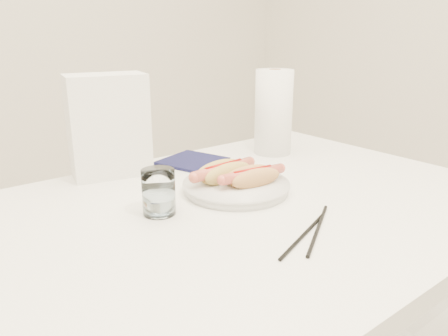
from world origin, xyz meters
TOP-DOWN VIEW (x-y plane):
  - table at (0.00, 0.00)m, footprint 1.20×0.80m
  - plate at (0.06, 0.06)m, footprint 0.24×0.24m
  - hotdog_left at (0.05, 0.09)m, footprint 0.17×0.07m
  - hotdog_right at (0.08, 0.03)m, footprint 0.15×0.07m
  - water_glass at (-0.13, 0.06)m, footprint 0.06×0.06m
  - chopstick_near at (0.01, -0.18)m, footprint 0.19×0.08m
  - chopstick_far at (0.05, -0.18)m, footprint 0.19×0.12m
  - napkin_box at (-0.10, 0.35)m, footprint 0.20×0.14m
  - navy_napkin at (0.11, 0.30)m, footprint 0.19×0.19m
  - paper_towel_roll at (0.35, 0.24)m, footprint 0.13×0.13m

SIDE VIEW (x-z plane):
  - table at x=0.00m, z-range 0.32..1.07m
  - chopstick_near at x=0.01m, z-range 0.75..0.76m
  - chopstick_far at x=0.05m, z-range 0.75..0.76m
  - navy_napkin at x=0.11m, z-range 0.75..0.76m
  - plate at x=0.06m, z-range 0.75..0.77m
  - hotdog_right at x=0.08m, z-range 0.77..0.81m
  - hotdog_left at x=0.05m, z-range 0.77..0.81m
  - water_glass at x=-0.13m, z-range 0.75..0.84m
  - paper_towel_roll at x=0.35m, z-range 0.75..0.99m
  - napkin_box at x=-0.10m, z-range 0.75..0.99m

